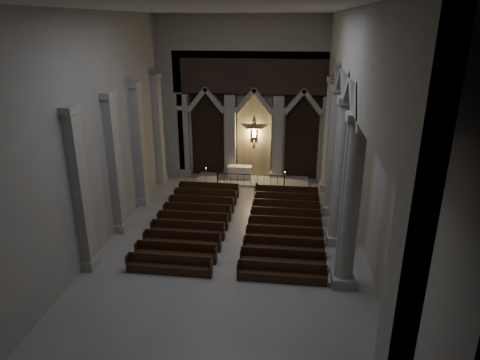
{
  "coord_description": "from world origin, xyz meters",
  "views": [
    {
      "loc": [
        2.92,
        -19.82,
        11.46
      ],
      "look_at": [
        0.03,
        3.0,
        2.9
      ],
      "focal_mm": 32.0,
      "sensor_mm": 36.0,
      "label": 1
    }
  ],
  "objects": [
    {
      "name": "pews",
      "position": [
        0.0,
        2.38,
        0.31
      ],
      "size": [
        9.6,
        10.34,
        0.94
      ],
      "color": "black",
      "rests_on": "ground"
    },
    {
      "name": "sanctuary_wall",
      "position": [
        0.0,
        11.54,
        6.62
      ],
      "size": [
        14.0,
        0.77,
        12.0
      ],
      "color": "#A09E96",
      "rests_on": "ground"
    },
    {
      "name": "altar_rail",
      "position": [
        -0.0,
        9.44,
        0.65
      ],
      "size": [
        5.01,
        0.09,
        0.98
      ],
      "color": "black",
      "rests_on": "ground"
    },
    {
      "name": "room",
      "position": [
        0.0,
        0.0,
        7.6
      ],
      "size": [
        24.0,
        24.1,
        12.0
      ],
      "color": "gray",
      "rests_on": "ground"
    },
    {
      "name": "right_arcade",
      "position": [
        5.5,
        1.33,
        7.83
      ],
      "size": [
        1.0,
        24.0,
        12.0
      ],
      "color": "#A09E96",
      "rests_on": "ground"
    },
    {
      "name": "candle_stand_right",
      "position": [
        2.5,
        8.99,
        0.39
      ],
      "size": [
        0.24,
        0.24,
        1.44
      ],
      "color": "#AB8C34",
      "rests_on": "ground"
    },
    {
      "name": "altar",
      "position": [
        -1.01,
        10.88,
        0.62
      ],
      "size": [
        1.83,
        0.73,
        0.93
      ],
      "color": "beige",
      "rests_on": "sanctuary_step"
    },
    {
      "name": "candle_stand_left",
      "position": [
        -3.27,
        9.18,
        0.39
      ],
      "size": [
        0.24,
        0.24,
        1.43
      ],
      "color": "#AB8C34",
      "rests_on": "ground"
    },
    {
      "name": "worshipper",
      "position": [
        0.64,
        7.23,
        0.57
      ],
      "size": [
        0.43,
        0.29,
        1.15
      ],
      "primitive_type": "imported",
      "rotation": [
        0.0,
        0.0,
        -0.04
      ],
      "color": "black",
      "rests_on": "ground"
    },
    {
      "name": "left_pilasters",
      "position": [
        -6.75,
        3.5,
        3.91
      ],
      "size": [
        0.6,
        13.0,
        8.03
      ],
      "color": "#A09E96",
      "rests_on": "ground"
    },
    {
      "name": "sanctuary_step",
      "position": [
        0.0,
        10.6,
        0.07
      ],
      "size": [
        8.5,
        2.6,
        0.15
      ],
      "primitive_type": "cube",
      "color": "#A09E96",
      "rests_on": "ground"
    }
  ]
}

